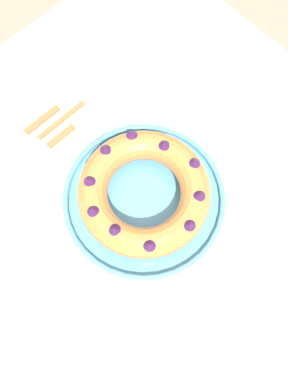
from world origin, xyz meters
TOP-DOWN VIEW (x-y plane):
  - ground_plane at (0.00, 0.00)m, footprint 8.00×8.00m
  - dining_table at (0.00, 0.00)m, footprint 1.11×1.17m
  - serving_dish at (0.01, 0.04)m, footprint 0.36×0.36m
  - bundt_cake at (0.01, 0.04)m, footprint 0.28×0.28m
  - fork at (-0.27, 0.08)m, footprint 0.02×0.20m
  - serving_knife at (-0.31, 0.05)m, footprint 0.02×0.22m
  - cake_knife at (-0.24, 0.04)m, footprint 0.02×0.18m
  - napkin at (0.31, -0.01)m, footprint 0.19×0.15m

SIDE VIEW (x-z plane):
  - ground_plane at x=0.00m, z-range 0.00..0.00m
  - dining_table at x=0.00m, z-range 0.29..1.05m
  - napkin at x=0.31m, z-range 0.77..0.77m
  - cake_knife at x=-0.24m, z-range 0.77..0.78m
  - fork at x=-0.27m, z-range 0.77..0.77m
  - serving_knife at x=-0.31m, z-range 0.77..0.78m
  - serving_dish at x=0.01m, z-range 0.77..0.80m
  - bundt_cake at x=0.01m, z-range 0.79..0.87m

